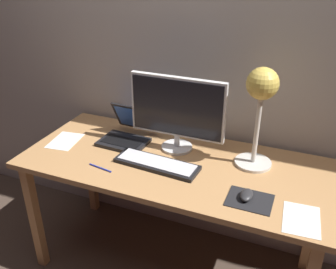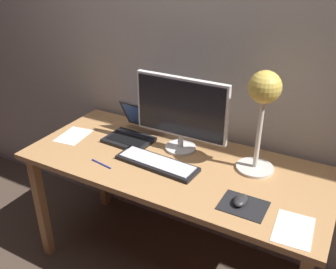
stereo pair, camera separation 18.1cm
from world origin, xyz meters
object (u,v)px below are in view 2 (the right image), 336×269
(laptop, at_px, (135,129))
(desk_lamp, at_px, (263,100))
(pen, at_px, (101,164))
(mouse, at_px, (241,200))
(keyboard_main, at_px, (157,163))
(monitor, at_px, (181,111))

(laptop, distance_m, desk_lamp, 0.79)
(desk_lamp, height_order, pen, desk_lamp)
(desk_lamp, height_order, mouse, desk_lamp)
(laptop, bearing_deg, keyboard_main, -37.74)
(monitor, relative_size, mouse, 5.45)
(laptop, height_order, pen, laptop)
(pen, bearing_deg, mouse, 2.61)
(keyboard_main, relative_size, mouse, 4.67)
(pen, bearing_deg, desk_lamp, 25.66)
(monitor, distance_m, pen, 0.50)
(keyboard_main, bearing_deg, desk_lamp, 24.37)
(mouse, relative_size, pen, 0.69)
(monitor, height_order, laptop, monitor)
(mouse, distance_m, pen, 0.74)
(pen, bearing_deg, monitor, 50.38)
(laptop, relative_size, desk_lamp, 0.58)
(monitor, height_order, mouse, monitor)
(keyboard_main, distance_m, desk_lamp, 0.61)
(laptop, distance_m, pen, 0.35)
(desk_lamp, distance_m, mouse, 0.47)
(monitor, relative_size, keyboard_main, 1.17)
(laptop, height_order, desk_lamp, desk_lamp)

